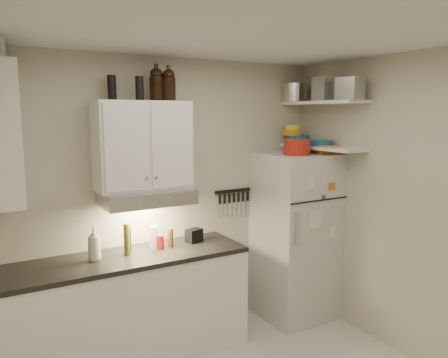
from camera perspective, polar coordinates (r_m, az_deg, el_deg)
ceiling at (r=2.77m, az=5.23°, el=19.25°), size 3.20×3.00×0.02m
back_wall at (r=4.13m, az=-7.30°, el=-2.61°), size 3.20×0.02×2.60m
right_wall at (r=3.97m, az=24.30°, el=-3.77°), size 0.02×3.00×2.60m
base_cabinet at (r=3.94m, az=-12.89°, el=-16.52°), size 2.10×0.60×0.88m
countertop at (r=3.77m, az=-13.13°, el=-10.16°), size 2.10×0.62×0.04m
upper_cabinet at (r=3.79m, az=-10.59°, el=4.33°), size 0.80×0.33×0.75m
range_hood at (r=3.78m, az=-10.08°, el=-2.30°), size 0.76×0.46×0.12m
fridge at (r=4.58m, az=9.27°, el=-7.33°), size 0.70×0.68×1.70m
shelf_hi at (r=4.44m, az=12.84°, el=9.70°), size 0.30×0.95×0.03m
shelf_lo at (r=4.45m, az=12.65°, el=4.04°), size 0.30×0.95×0.03m
knife_strip at (r=4.42m, az=1.21°, el=-1.54°), size 0.42×0.02×0.03m
dutch_oven at (r=4.26m, az=9.50°, el=4.14°), size 0.28×0.28×0.15m
book_stack at (r=4.48m, az=12.96°, el=3.85°), size 0.28×0.32×0.09m
spice_jar at (r=4.37m, az=10.07°, el=3.83°), size 0.07×0.07×0.09m
stock_pot at (r=4.68m, az=9.21°, el=11.05°), size 0.30×0.30×0.19m
tin_a at (r=4.38m, az=13.33°, el=11.36°), size 0.24×0.22×0.22m
tin_b at (r=4.13m, az=16.14°, el=11.26°), size 0.24×0.24×0.20m
bowl_teal at (r=4.65m, az=9.63°, el=5.08°), size 0.24×0.24×0.09m
bowl_orange at (r=4.65m, az=8.92°, el=6.03°), size 0.19×0.19×0.06m
bowl_yellow at (r=4.64m, az=8.94°, el=6.67°), size 0.15×0.15×0.05m
plates at (r=4.46m, az=12.64°, el=4.59°), size 0.28×0.28×0.06m
growler_a at (r=3.81m, az=-8.81°, el=12.18°), size 0.15×0.15×0.28m
growler_b at (r=3.82m, az=-7.22°, el=12.14°), size 0.14×0.14×0.27m
thermos_a at (r=3.72m, az=-10.97°, el=11.54°), size 0.08×0.08×0.20m
thermos_b at (r=3.76m, az=-14.45°, el=11.46°), size 0.08×0.08×0.20m
soap_bottle at (r=3.69m, az=-16.63°, el=-7.89°), size 0.15×0.15×0.31m
pepper_mill at (r=3.93m, az=-7.04°, el=-7.61°), size 0.07×0.07×0.17m
oil_bottle at (r=3.75m, az=-12.58°, el=-7.71°), size 0.07×0.07×0.27m
vinegar_bottle at (r=3.83m, az=-12.36°, el=-7.85°), size 0.05×0.05×0.21m
clear_bottle at (r=3.88m, az=-9.19°, el=-7.59°), size 0.09×0.09×0.21m
red_jar at (r=3.89m, az=-8.30°, el=-8.17°), size 0.07×0.07×0.12m
caddy at (r=4.06m, az=-3.94°, el=-7.37°), size 0.16×0.14×0.12m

